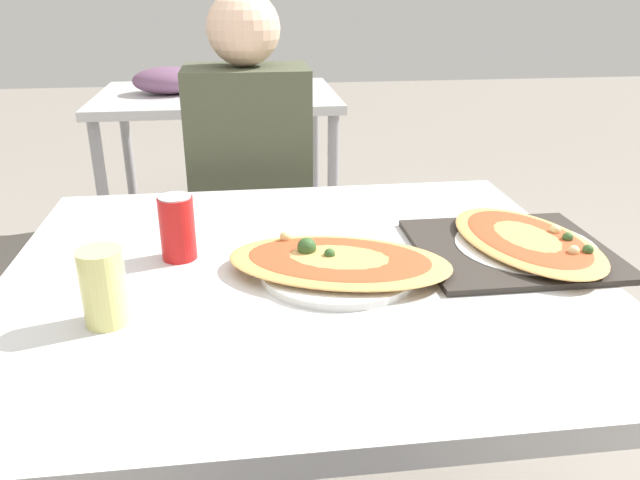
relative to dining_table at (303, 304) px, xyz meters
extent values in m
cube|color=silver|center=(0.00, 0.00, 0.05)|extent=(1.09, 0.96, 0.04)
cylinder|color=#99999E|center=(-0.49, 0.43, -0.32)|extent=(0.05, 0.05, 0.70)
cylinder|color=#99999E|center=(0.49, 0.43, -0.32)|extent=(0.05, 0.05, 0.70)
cube|color=black|center=(-0.08, 0.74, -0.22)|extent=(0.40, 0.40, 0.04)
cube|color=black|center=(-0.08, 0.93, 0.04)|extent=(0.38, 0.03, 0.48)
cylinder|color=#38383D|center=(0.09, 0.57, -0.45)|extent=(0.03, 0.03, 0.43)
cylinder|color=#38383D|center=(-0.25, 0.57, -0.45)|extent=(0.03, 0.03, 0.43)
cylinder|color=#38383D|center=(0.09, 0.91, -0.45)|extent=(0.03, 0.03, 0.43)
cylinder|color=#38383D|center=(-0.25, 0.91, -0.45)|extent=(0.03, 0.03, 0.43)
cylinder|color=#2D2D38|center=(0.00, 0.62, -0.43)|extent=(0.10, 0.10, 0.47)
cylinder|color=#2D2D38|center=(-0.16, 0.62, -0.43)|extent=(0.10, 0.10, 0.47)
cube|color=#474C38|center=(-0.08, 0.71, 0.08)|extent=(0.34, 0.23, 0.55)
sphere|color=beige|center=(-0.08, 0.71, 0.45)|extent=(0.20, 0.20, 0.20)
cylinder|color=white|center=(0.06, -0.03, 0.08)|extent=(0.29, 0.29, 0.01)
ellipsoid|color=tan|center=(0.06, -0.03, 0.10)|extent=(0.46, 0.34, 0.02)
ellipsoid|color=#C14C28|center=(0.06, -0.03, 0.10)|extent=(0.37, 0.28, 0.01)
sphere|color=#335928|center=(0.05, -0.02, 0.11)|extent=(0.02, 0.02, 0.02)
sphere|color=beige|center=(-0.02, 0.07, 0.11)|extent=(0.02, 0.02, 0.02)
sphere|color=#335928|center=(0.01, 0.01, 0.11)|extent=(0.04, 0.04, 0.04)
cylinder|color=red|center=(-0.23, 0.08, 0.13)|extent=(0.07, 0.07, 0.12)
cylinder|color=silver|center=(-0.23, 0.08, 0.20)|extent=(0.06, 0.06, 0.00)
cylinder|color=#E0DB7F|center=(-0.32, -0.15, 0.14)|extent=(0.07, 0.07, 0.12)
cube|color=#332D28|center=(0.41, 0.03, 0.08)|extent=(0.37, 0.34, 0.01)
cylinder|color=white|center=(0.44, 0.03, 0.08)|extent=(0.27, 0.27, 0.01)
ellipsoid|color=tan|center=(0.44, 0.03, 0.10)|extent=(0.30, 0.41, 0.02)
ellipsoid|color=#C14C28|center=(0.44, 0.03, 0.10)|extent=(0.24, 0.34, 0.01)
sphere|color=#335928|center=(0.52, -0.06, 0.11)|extent=(0.02, 0.02, 0.02)
sphere|color=beige|center=(0.51, 0.04, 0.11)|extent=(0.02, 0.02, 0.02)
sphere|color=beige|center=(0.49, -0.06, 0.11)|extent=(0.02, 0.02, 0.02)
sphere|color=#335928|center=(0.51, 0.00, 0.11)|extent=(0.02, 0.02, 0.02)
cube|color=silver|center=(-0.20, 1.95, 0.05)|extent=(1.10, 0.80, 0.04)
ellipsoid|color=#724C6B|center=(-0.42, 1.95, 0.13)|extent=(0.32, 0.24, 0.12)
cylinder|color=#99999E|center=(-0.70, 1.60, -0.32)|extent=(0.05, 0.05, 0.70)
cylinder|color=#99999E|center=(0.30, 1.60, -0.32)|extent=(0.05, 0.05, 0.70)
cylinder|color=#99999E|center=(-0.70, 2.30, -0.32)|extent=(0.05, 0.05, 0.70)
cylinder|color=#99999E|center=(0.30, 2.30, -0.32)|extent=(0.05, 0.05, 0.70)
camera|label=1|loc=(-0.10, -1.04, 0.57)|focal=35.00mm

